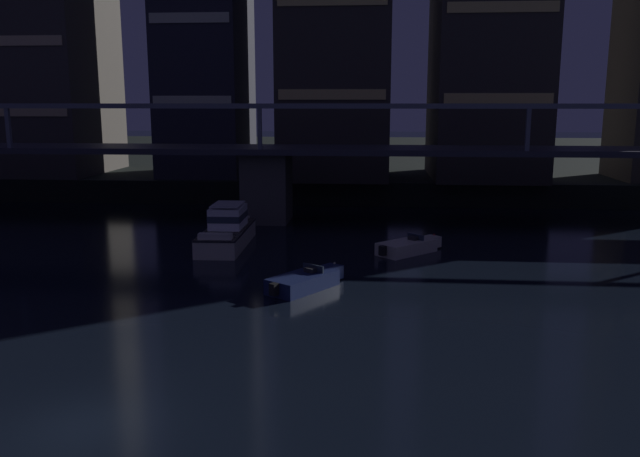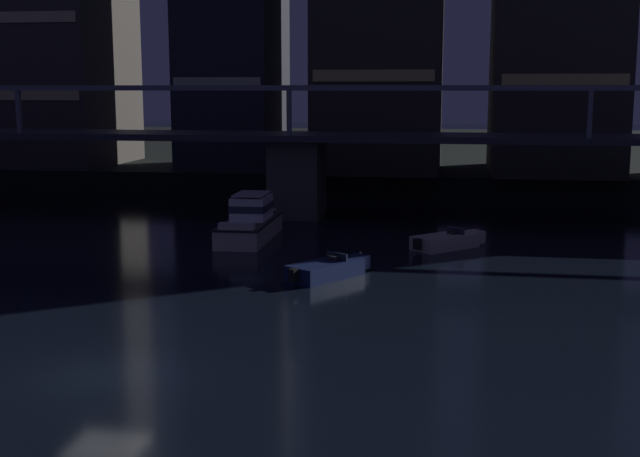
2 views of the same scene
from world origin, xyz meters
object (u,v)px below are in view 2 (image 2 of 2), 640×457
Objects in this scene: speedboat_mid_left at (328,269)px; speedboat_mid_center at (448,241)px; river_bridge at (297,155)px; cabin_cruiser_near_left at (251,222)px.

speedboat_mid_left is 1.08× the size of speedboat_mid_center.
speedboat_mid_left is at bearing -123.69° from speedboat_mid_center.
river_bridge is 9.21× the size of cabin_cruiser_near_left.
river_bridge is 15.72m from speedboat_mid_center.
river_bridge is at bearing 104.85° from speedboat_mid_left.
cabin_cruiser_near_left is 12.14m from speedboat_mid_center.
cabin_cruiser_near_left is at bearing 122.33° from speedboat_mid_left.
cabin_cruiser_near_left is 11.79m from speedboat_mid_left.
cabin_cruiser_near_left is 1.93× the size of speedboat_mid_left.
cabin_cruiser_near_left reaches higher than speedboat_mid_left.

